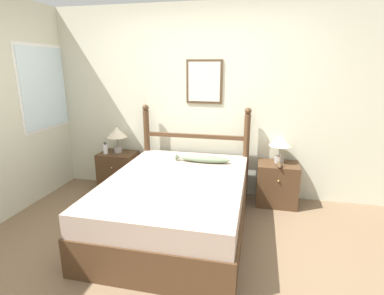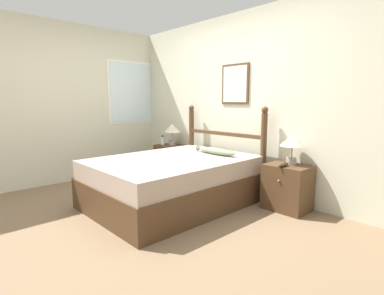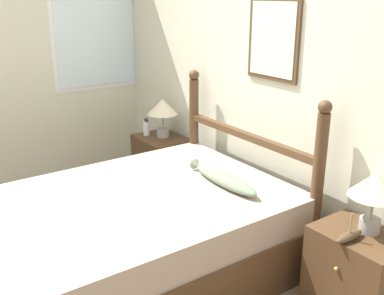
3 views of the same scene
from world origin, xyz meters
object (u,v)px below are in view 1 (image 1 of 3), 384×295
(bed, at_px, (176,204))
(table_lamp_right, at_px, (281,142))
(nightstand_right, at_px, (277,184))
(model_boat, at_px, (279,165))
(fish_pillow, at_px, (203,159))
(table_lamp_left, at_px, (117,134))
(nightstand_left, at_px, (119,171))
(bottle, at_px, (105,148))

(bed, distance_m, table_lamp_right, 1.55)
(bed, distance_m, nightstand_right, 1.42)
(model_boat, bearing_deg, fish_pillow, -170.62)
(bed, xyz_separation_m, table_lamp_right, (1.12, 0.93, 0.53))
(nightstand_right, relative_size, table_lamp_left, 1.50)
(nightstand_right, distance_m, fish_pillow, 1.03)
(nightstand_right, xyz_separation_m, fish_pillow, (-0.93, -0.28, 0.37))
(bed, bearing_deg, table_lamp_left, 140.94)
(nightstand_left, xyz_separation_m, fish_pillow, (1.30, -0.28, 0.37))
(nightstand_right, bearing_deg, model_boat, -89.02)
(nightstand_right, xyz_separation_m, model_boat, (0.00, -0.12, 0.30))
(bed, height_order, nightstand_right, bed)
(table_lamp_right, bearing_deg, bed, -140.39)
(table_lamp_right, relative_size, model_boat, 1.77)
(fish_pillow, bearing_deg, table_lamp_left, 166.87)
(table_lamp_left, height_order, fish_pillow, table_lamp_left)
(model_boat, bearing_deg, nightstand_left, 176.80)
(bottle, relative_size, fish_pillow, 0.25)
(bed, height_order, table_lamp_left, table_lamp_left)
(bed, height_order, nightstand_left, bed)
(bottle, xyz_separation_m, model_boat, (2.38, -0.05, -0.05))
(table_lamp_right, bearing_deg, model_boat, -91.68)
(bottle, relative_size, model_boat, 0.82)
(bed, relative_size, nightstand_left, 3.64)
(bed, bearing_deg, table_lamp_right, 39.61)
(nightstand_right, distance_m, bottle, 2.40)
(table_lamp_left, bearing_deg, nightstand_left, -87.50)
(bed, xyz_separation_m, fish_pillow, (0.19, 0.60, 0.35))
(bed, bearing_deg, fish_pillow, 72.57)
(nightstand_left, bearing_deg, table_lamp_left, 92.50)
(fish_pillow, bearing_deg, bottle, 171.96)
(table_lamp_right, bearing_deg, bottle, -177.04)
(nightstand_right, xyz_separation_m, table_lamp_right, (0.01, 0.05, 0.55))
(nightstand_right, bearing_deg, bed, -141.73)
(bed, relative_size, table_lamp_left, 5.46)
(table_lamp_left, bearing_deg, bottle, -144.94)
(nightstand_left, xyz_separation_m, model_boat, (2.23, -0.12, 0.30))
(table_lamp_right, height_order, model_boat, table_lamp_right)
(model_boat, height_order, fish_pillow, model_boat)
(model_boat, distance_m, fish_pillow, 0.94)
(fish_pillow, bearing_deg, nightstand_left, 167.95)
(nightstand_right, relative_size, table_lamp_right, 1.50)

